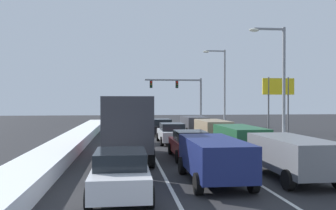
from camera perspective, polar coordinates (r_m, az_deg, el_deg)
name	(u,v)px	position (r m, az deg, el deg)	size (l,w,h in m)	color
ground_plane	(179,151)	(22.30, 1.74, -7.49)	(120.00, 120.00, 0.00)	#28282B
lane_stripe_between_right_lane_and_center_lane	(193,143)	(26.51, 4.09, -6.20)	(0.14, 44.13, 0.01)	silver
lane_stripe_between_center_lane_and_left_lane	(148,144)	(26.08, -3.31, -6.31)	(0.14, 44.13, 0.01)	silver
snow_bank_right_shoulder	(262,139)	(27.97, 14.86, -5.32)	(1.61, 44.13, 0.53)	white
snow_bank_left_shoulder	(74,140)	(26.25, -14.99, -5.53)	(1.98, 44.13, 0.70)	white
suv_gray_right_lane_nearest	(292,154)	(15.13, 19.33, -7.48)	(2.16, 4.90, 1.67)	slate
suv_green_right_lane_second	(240,138)	(21.05, 11.55, -5.20)	(2.16, 4.90, 1.67)	#1E5633
suv_tan_right_lane_third	(213,129)	(27.68, 7.20, -3.81)	(2.16, 4.90, 1.67)	#937F60
suv_charcoal_right_lane_fourth	(194,123)	(34.17, 4.24, -2.98)	(2.16, 4.90, 1.67)	#38383D
suv_navy_center_lane_nearest	(214,156)	(13.86, 7.37, -8.19)	(2.16, 4.90, 1.67)	navy
sedan_red_center_lane_second	(190,144)	(19.62, 3.56, -6.35)	(2.00, 4.50, 1.51)	maroon
sedan_silver_center_lane_third	(172,133)	(26.46, 0.61, -4.56)	(2.00, 4.50, 1.51)	#B7BABF
sedan_black_center_lane_fourth	(161,127)	(32.81, -1.06, -3.57)	(2.00, 4.50, 1.51)	black
sedan_white_left_lane_nearest	(120,172)	(12.05, -7.67, -10.74)	(2.00, 4.50, 1.51)	silver
box_truck_left_lane_second	(127,124)	(19.01, -6.60, -3.13)	(2.53, 7.20, 3.36)	maroon
sedan_gray_left_lane_third	(123,133)	(27.01, -7.21, -4.46)	(2.00, 4.50, 1.51)	slate
sedan_green_left_lane_fourth	(123,126)	(33.91, -7.29, -3.44)	(2.00, 4.50, 1.51)	#1E5633
traffic_light_gantry	(183,91)	(46.53, 2.51, 2.25)	(7.54, 0.47, 6.20)	slate
street_lamp_right_mid	(279,75)	(26.23, 17.49, 4.63)	(2.66, 0.36, 8.38)	gray
street_lamp_right_far	(222,82)	(41.46, 8.68, 3.68)	(2.66, 0.36, 9.12)	gray
roadside_sign_right	(278,92)	(36.02, 17.38, 1.96)	(3.20, 0.16, 5.50)	#59595B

